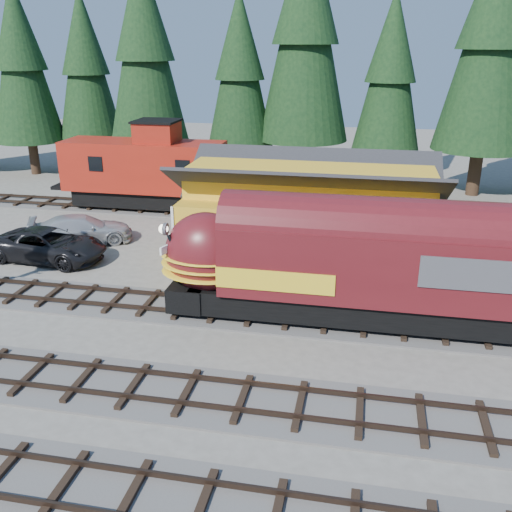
% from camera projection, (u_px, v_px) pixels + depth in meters
% --- Properties ---
extents(ground, '(120.00, 120.00, 0.00)m').
position_uv_depth(ground, '(272.00, 370.00, 19.48)').
color(ground, '#6B665B').
rests_on(ground, ground).
extents(track_spur, '(32.00, 3.20, 0.33)m').
position_uv_depth(track_spur, '(169.00, 210.00, 37.79)').
color(track_spur, '#4C4947').
rests_on(track_spur, ground).
extents(depot, '(12.80, 7.00, 5.30)m').
position_uv_depth(depot, '(309.00, 205.00, 28.06)').
color(depot, gold).
rests_on(depot, ground).
extents(conifer_backdrop, '(80.38, 23.56, 17.29)m').
position_uv_depth(conifer_backdrop, '(453.00, 43.00, 37.66)').
color(conifer_backdrop, black).
rests_on(conifer_backdrop, ground).
extents(locomotive, '(14.42, 2.87, 3.92)m').
position_uv_depth(locomotive, '(334.00, 268.00, 22.01)').
color(locomotive, black).
rests_on(locomotive, ground).
extents(caboose, '(10.49, 3.04, 5.45)m').
position_uv_depth(caboose, '(145.00, 170.00, 37.14)').
color(caboose, black).
rests_on(caboose, ground).
extents(pickup_truck_a, '(6.13, 3.27, 1.64)m').
position_uv_depth(pickup_truck_a, '(49.00, 245.00, 28.99)').
color(pickup_truck_a, black).
rests_on(pickup_truck_a, ground).
extents(pickup_truck_b, '(5.84, 4.39, 1.57)m').
position_uv_depth(pickup_truck_b, '(82.00, 229.00, 31.49)').
color(pickup_truck_b, '#B5B8BE').
rests_on(pickup_truck_b, ground).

